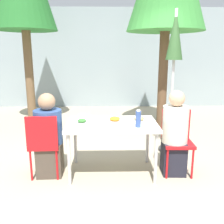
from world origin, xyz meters
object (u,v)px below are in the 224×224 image
(chair_left, at_px, (44,141))
(bottle, at_px, (138,119))
(closed_umbrella, at_px, (174,50))
(drinking_cup, at_px, (148,122))
(person_right, at_px, (175,135))
(chair_right, at_px, (177,136))
(person_left, at_px, (49,138))
(salad_bowl, at_px, (83,116))

(chair_left, bearing_deg, bottle, -6.90)
(closed_umbrella, relative_size, drinking_cup, 26.08)
(chair_left, height_order, bottle, bottle)
(person_right, distance_m, bottle, 0.63)
(chair_right, height_order, drinking_cup, chair_right)
(chair_right, bearing_deg, person_left, 4.75)
(chair_left, height_order, drinking_cup, chair_left)
(bottle, height_order, drinking_cup, bottle)
(chair_right, xyz_separation_m, bottle, (-0.59, -0.26, 0.32))
(bottle, bearing_deg, salad_bowl, 146.56)
(chair_left, distance_m, closed_umbrella, 2.44)
(chair_left, xyz_separation_m, person_left, (0.05, 0.08, 0.02))
(closed_umbrella, distance_m, bottle, 1.49)
(salad_bowl, bearing_deg, drinking_cup, -24.74)
(chair_right, bearing_deg, bottle, 26.22)
(salad_bowl, bearing_deg, bottle, -33.44)
(salad_bowl, bearing_deg, person_right, -13.58)
(person_right, height_order, closed_umbrella, closed_umbrella)
(person_left, distance_m, closed_umbrella, 2.36)
(bottle, distance_m, salad_bowl, 0.90)
(chair_right, xyz_separation_m, drinking_cup, (-0.44, -0.18, 0.26))
(person_left, relative_size, bottle, 5.08)
(chair_right, height_order, closed_umbrella, closed_umbrella)
(salad_bowl, bearing_deg, closed_umbrella, 19.89)
(chair_right, height_order, person_right, person_right)
(drinking_cup, bearing_deg, salad_bowl, 155.26)
(drinking_cup, bearing_deg, person_left, 175.71)
(person_right, bearing_deg, person_left, 2.24)
(chair_left, relative_size, closed_umbrella, 0.38)
(person_right, relative_size, drinking_cup, 13.20)
(closed_umbrella, bearing_deg, salad_bowl, -160.11)
(chair_left, bearing_deg, closed_umbrella, 23.01)
(person_left, xyz_separation_m, bottle, (1.19, -0.18, 0.31))
(person_left, bearing_deg, bottle, -10.95)
(chair_right, height_order, salad_bowl, chair_right)
(person_left, relative_size, salad_bowl, 7.68)
(person_right, bearing_deg, closed_umbrella, -98.10)
(drinking_cup, bearing_deg, chair_left, 179.23)
(person_left, height_order, person_right, person_right)
(person_right, bearing_deg, chair_left, 4.88)
(chair_right, bearing_deg, drinking_cup, 24.24)
(closed_umbrella, distance_m, drinking_cup, 1.42)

